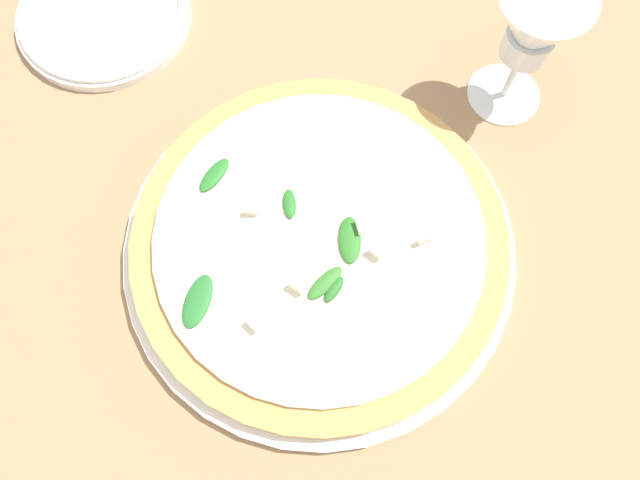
% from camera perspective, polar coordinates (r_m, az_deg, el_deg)
% --- Properties ---
extents(ground_plane, '(6.00, 6.00, 0.00)m').
position_cam_1_polar(ground_plane, '(0.57, -3.04, -2.94)').
color(ground_plane, '#9E7A56').
extents(pizza_arugula_main, '(0.36, 0.36, 0.05)m').
position_cam_1_polar(pizza_arugula_main, '(0.56, -0.02, -0.47)').
color(pizza_arugula_main, white).
rests_on(pizza_arugula_main, ground_plane).
extents(wine_glass, '(0.08, 0.08, 0.14)m').
position_cam_1_polar(wine_glass, '(0.61, 18.88, 17.48)').
color(wine_glass, white).
rests_on(wine_glass, ground_plane).
extents(side_plate_white, '(0.19, 0.19, 0.02)m').
position_cam_1_polar(side_plate_white, '(0.74, -19.44, 18.75)').
color(side_plate_white, white).
rests_on(side_plate_white, ground_plane).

